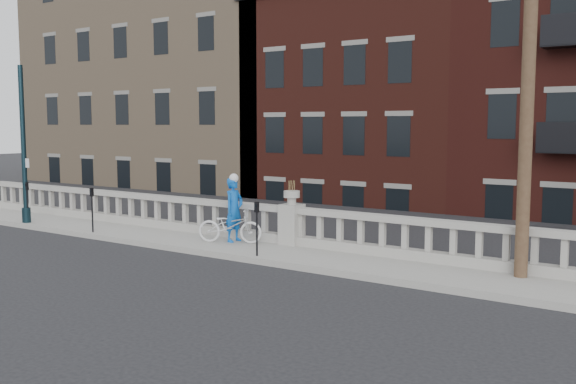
% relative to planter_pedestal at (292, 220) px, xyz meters
% --- Properties ---
extents(ground, '(120.00, 120.00, 0.00)m').
position_rel_planter_pedestal_xyz_m(ground, '(0.00, -3.95, -0.83)').
color(ground, black).
rests_on(ground, ground).
extents(sidewalk, '(32.00, 2.20, 0.15)m').
position_rel_planter_pedestal_xyz_m(sidewalk, '(0.00, -0.95, -0.76)').
color(sidewalk, gray).
rests_on(sidewalk, ground).
extents(balustrade, '(28.00, 0.34, 1.03)m').
position_rel_planter_pedestal_xyz_m(balustrade, '(0.00, 0.00, -0.19)').
color(balustrade, gray).
rests_on(balustrade, sidewalk).
extents(planter_pedestal, '(0.55, 0.55, 1.76)m').
position_rel_planter_pedestal_xyz_m(planter_pedestal, '(0.00, 0.00, 0.00)').
color(planter_pedestal, gray).
rests_on(planter_pedestal, sidewalk).
extents(lower_level, '(80.00, 44.00, 20.80)m').
position_rel_planter_pedestal_xyz_m(lower_level, '(0.56, 19.09, 1.80)').
color(lower_level, '#605E59').
rests_on(lower_level, ground).
extents(utility_pole, '(1.60, 0.28, 10.00)m').
position_rel_planter_pedestal_xyz_m(utility_pole, '(6.20, -0.35, 4.41)').
color(utility_pole, '#422D1E').
rests_on(utility_pole, sidewalk).
extents(streetlight_pole, '(0.40, 0.28, 5.20)m').
position_rel_planter_pedestal_xyz_m(streetlight_pole, '(-9.50, -1.80, 1.38)').
color(streetlight_pole, black).
rests_on(streetlight_pole, sidewalk).
extents(parking_meter_a, '(0.10, 0.09, 1.36)m').
position_rel_planter_pedestal_xyz_m(parking_meter_a, '(-9.41, -1.80, 0.17)').
color(parking_meter_a, black).
rests_on(parking_meter_a, sidewalk).
extents(parking_meter_b, '(0.10, 0.09, 1.36)m').
position_rel_planter_pedestal_xyz_m(parking_meter_b, '(-6.11, -1.80, 0.17)').
color(parking_meter_b, black).
rests_on(parking_meter_b, sidewalk).
extents(parking_meter_c, '(0.10, 0.09, 1.36)m').
position_rel_planter_pedestal_xyz_m(parking_meter_c, '(0.17, -1.80, 0.17)').
color(parking_meter_c, black).
rests_on(parking_meter_c, sidewalk).
extents(bicycle, '(1.91, 1.29, 0.95)m').
position_rel_planter_pedestal_xyz_m(bicycle, '(-1.53, -0.78, -0.21)').
color(bicycle, silver).
rests_on(bicycle, sidewalk).
extents(cyclist, '(0.44, 0.66, 1.80)m').
position_rel_planter_pedestal_xyz_m(cyclist, '(-1.56, -0.57, 0.22)').
color(cyclist, '#0B4FAD').
rests_on(cyclist, sidewalk).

